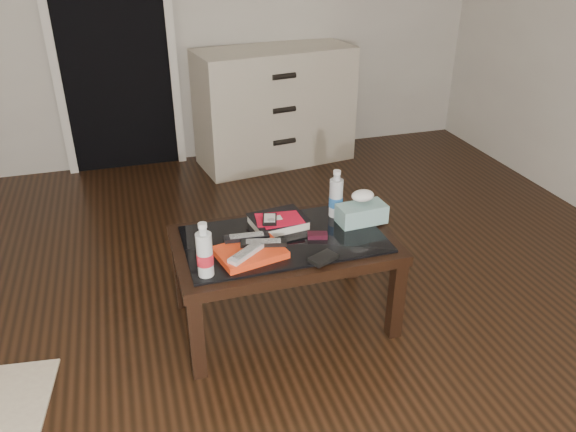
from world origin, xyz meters
name	(u,v)px	position (x,y,z in m)	size (l,w,h in m)	color
ground	(249,355)	(0.00, 0.00, 0.00)	(5.00, 5.00, 0.00)	black
doorway	(111,34)	(-0.40, 2.47, 1.02)	(0.90, 0.08, 2.07)	black
coffee_table	(284,250)	(0.23, 0.21, 0.40)	(1.00, 0.60, 0.46)	black
dresser	(275,107)	(0.76, 2.23, 0.45)	(1.26, 0.67, 0.90)	beige
magazines	(250,252)	(0.05, 0.11, 0.48)	(0.28, 0.21, 0.03)	red
remote_silver	(247,252)	(0.03, 0.07, 0.50)	(0.20, 0.05, 0.02)	silver
remote_black_front	(263,243)	(0.11, 0.13, 0.50)	(0.20, 0.05, 0.02)	black
remote_black_back	(247,237)	(0.05, 0.20, 0.50)	(0.20, 0.05, 0.02)	black
textbook	(278,221)	(0.24, 0.33, 0.48)	(0.25, 0.20, 0.05)	black
dvd_mailers	(276,219)	(0.22, 0.31, 0.51)	(0.19, 0.14, 0.01)	red
ipod	(270,219)	(0.19, 0.29, 0.52)	(0.06, 0.10, 0.02)	black
flip_phone	(317,235)	(0.38, 0.17, 0.47)	(0.09, 0.05, 0.02)	black
wallet	(323,258)	(0.34, -0.02, 0.47)	(0.12, 0.07, 0.02)	black
water_bottle_left	(204,249)	(-0.16, 0.01, 0.58)	(0.07, 0.07, 0.24)	silver
water_bottle_right	(336,193)	(0.54, 0.35, 0.58)	(0.07, 0.07, 0.24)	#B8BFC4
tissue_box	(362,214)	(0.63, 0.25, 0.51)	(0.23, 0.12, 0.09)	#22777E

